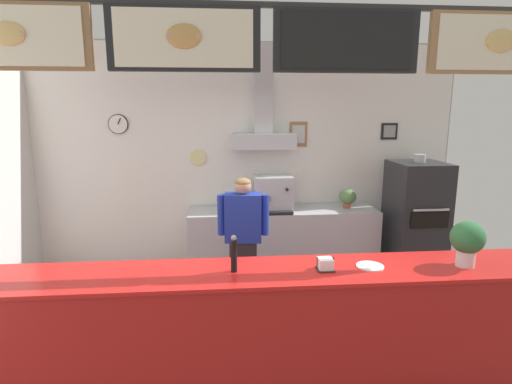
% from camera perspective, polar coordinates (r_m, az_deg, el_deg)
% --- Properties ---
extents(ground_plane, '(6.88, 6.88, 0.00)m').
position_cam_1_polar(ground_plane, '(3.91, 1.21, -23.23)').
color(ground_plane, '#514C47').
extents(back_wall_assembly, '(5.74, 2.59, 3.09)m').
position_cam_1_polar(back_wall_assembly, '(5.54, -1.17, 5.40)').
color(back_wall_assembly, gray).
rests_on(back_wall_assembly, ground_plane).
extents(service_counter, '(4.81, 0.61, 1.03)m').
position_cam_1_polar(service_counter, '(3.39, 1.81, -18.89)').
color(service_counter, '#B21916').
rests_on(service_counter, ground_plane).
extents(back_prep_counter, '(2.49, 0.64, 0.92)m').
position_cam_1_polar(back_prep_counter, '(5.59, 3.73, -7.05)').
color(back_prep_counter, '#B7BABF').
rests_on(back_prep_counter, ground_plane).
extents(pizza_oven, '(0.63, 0.76, 1.66)m').
position_cam_1_polar(pizza_oven, '(5.74, 21.24, -3.86)').
color(pizza_oven, '#232326').
rests_on(pizza_oven, ground_plane).
extents(shop_worker, '(0.54, 0.25, 1.53)m').
position_cam_1_polar(shop_worker, '(4.39, -1.77, -7.21)').
color(shop_worker, '#232328').
rests_on(shop_worker, ground_plane).
extents(espresso_machine, '(0.49, 0.50, 0.46)m').
position_cam_1_polar(espresso_machine, '(5.37, 2.42, -0.19)').
color(espresso_machine, '#B7BABF').
rests_on(espresso_machine, back_prep_counter).
extents(potted_oregano, '(0.19, 0.19, 0.22)m').
position_cam_1_polar(potted_oregano, '(5.40, -4.50, -1.28)').
color(potted_oregano, '#4C4C51').
rests_on(potted_oregano, back_prep_counter).
extents(potted_basil, '(0.23, 0.23, 0.25)m').
position_cam_1_polar(potted_basil, '(5.65, 12.64, -0.72)').
color(potted_basil, '#9E563D').
rests_on(potted_basil, back_prep_counter).
extents(pepper_grinder, '(0.05, 0.05, 0.29)m').
position_cam_1_polar(pepper_grinder, '(3.09, -3.10, -8.58)').
color(pepper_grinder, black).
rests_on(pepper_grinder, service_counter).
extents(napkin_holder, '(0.13, 0.13, 0.10)m').
position_cam_1_polar(napkin_holder, '(3.20, 9.62, -9.93)').
color(napkin_holder, '#262628').
rests_on(napkin_holder, service_counter).
extents(basil_vase, '(0.26, 0.26, 0.36)m').
position_cam_1_polar(basil_vase, '(3.57, 27.36, -6.10)').
color(basil_vase, silver).
rests_on(basil_vase, service_counter).
extents(condiment_plate, '(0.21, 0.21, 0.01)m').
position_cam_1_polar(condiment_plate, '(3.34, 15.60, -9.92)').
color(condiment_plate, white).
rests_on(condiment_plate, service_counter).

